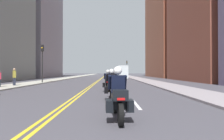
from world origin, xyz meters
name	(u,v)px	position (x,y,z in m)	size (l,w,h in m)	color
ground_plane	(103,77)	(0.00, 48.00, 0.00)	(264.00, 264.00, 0.00)	#434149
sidewalk_left	(73,77)	(-7.55, 48.00, 0.06)	(2.85, 144.00, 0.12)	#A9A799
sidewalk_right	(132,77)	(7.55, 48.00, 0.06)	(2.85, 144.00, 0.12)	gray
centreline_yellow_inner	(102,77)	(-0.12, 48.00, 0.00)	(0.12, 132.00, 0.01)	yellow
centreline_yellow_outer	(103,77)	(0.12, 48.00, 0.00)	(0.12, 132.00, 0.01)	yellow
lane_dashes_white	(117,81)	(3.06, 29.00, 0.00)	(0.14, 56.40, 0.01)	silver
building_right_1	(202,9)	(16.57, 29.42, 11.51)	(6.24, 16.56, 23.02)	brown
building_left_2	(36,29)	(-18.29, 50.83, 13.23)	(9.69, 19.22, 26.47)	gray
building_right_2	(166,27)	(17.21, 50.38, 13.62)	(7.52, 21.16, 27.25)	#975137
motorcycle_0	(118,98)	(2.15, 5.37, 0.65)	(0.78, 2.20, 1.60)	black
motorcycle_1	(112,87)	(1.99, 9.63, 0.65)	(0.77, 2.22, 1.59)	black
motorcycle_2	(108,82)	(1.75, 13.63, 0.65)	(0.77, 2.21, 1.58)	black
motorcycle_3	(113,80)	(2.20, 17.82, 0.64)	(0.77, 2.27, 1.59)	black
motorcycle_4	(111,78)	(2.05, 22.03, 0.66)	(0.78, 2.24, 1.64)	black
motorcycle_5	(111,77)	(2.10, 25.87, 0.64)	(0.76, 2.19, 1.57)	black
motorcycle_6	(112,77)	(2.16, 29.69, 0.66)	(0.78, 2.27, 1.67)	black
traffic_light_near	(42,57)	(-6.52, 23.09, 3.31)	(0.28, 0.38, 4.80)	black
traffic_light_far	(127,66)	(6.52, 51.05, 3.11)	(0.28, 0.38, 4.48)	black
pedestrian_1	(14,77)	(-7.36, 17.94, 0.92)	(0.44, 0.47, 1.78)	#252939
parked_truck	(122,72)	(4.72, 42.83, 1.27)	(2.20, 6.50, 2.80)	#B1B7BB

